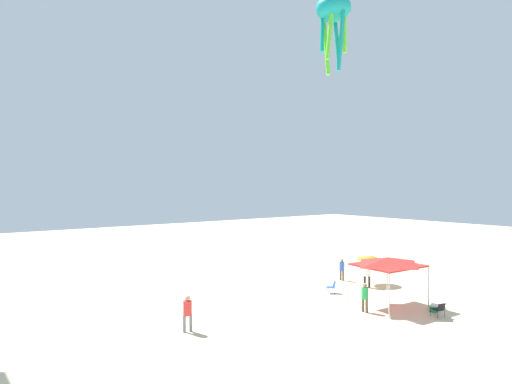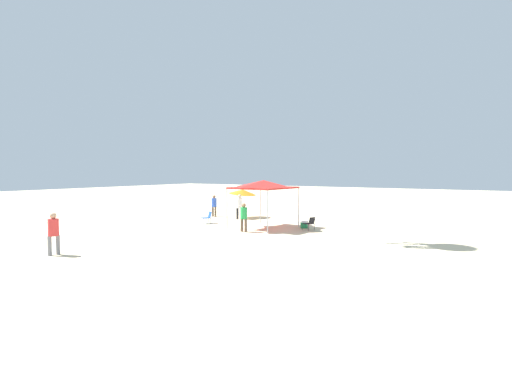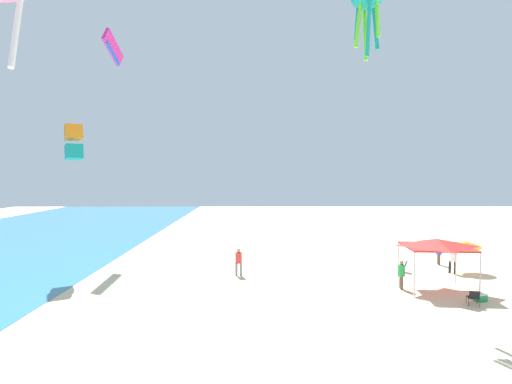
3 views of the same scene
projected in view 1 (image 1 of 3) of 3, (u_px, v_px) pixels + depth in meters
The scene contains 11 objects.
ground at pixel (395, 308), 24.92m from camera, with size 120.00×120.00×0.10m, color beige.
canopy_tent at pixel (388, 262), 25.03m from camera, with size 3.37×3.80×3.02m.
beach_umbrella at pixel (371, 258), 30.84m from camera, with size 2.12×2.10×2.30m.
folding_chair_near_cooler at pixel (332, 286), 28.29m from camera, with size 0.78×0.81×0.82m.
folding_chair_left_of_tent at pixel (439, 309), 23.11m from camera, with size 0.74×0.67×0.82m.
cooler_box at pixel (434, 308), 24.16m from camera, with size 0.58×0.71×0.40m.
person_near_umbrella at pixel (342, 268), 32.09m from camera, with size 0.45×0.40×1.69m.
person_by_tent at pixel (365, 295), 23.97m from camera, with size 0.45×0.40×1.70m.
person_beachcomber at pixel (188, 310), 20.75m from camera, with size 0.44×0.47×1.84m.
person_kite_handler at pixel (367, 273), 29.83m from camera, with size 0.44×0.44×1.84m.
kite_octopus_teal at pixel (333, 12), 23.00m from camera, with size 1.93×1.93×4.28m.
Camera 1 is at (-14.87, 21.57, 7.29)m, focal length 29.11 mm.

